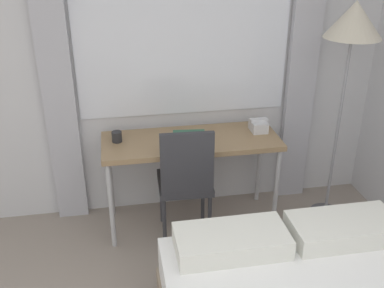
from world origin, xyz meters
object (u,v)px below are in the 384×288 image
Objects in this scene: standing_lamp at (353,31)px; mug at (117,137)px; telephone at (258,126)px; desk at (191,146)px; book at (189,135)px; desk_chair at (186,178)px.

standing_lamp reaches higher than mug.
mug is (-1.70, 0.16, -0.76)m from standing_lamp.
desk is at bearing -174.32° from telephone.
standing_lamp is at bearing -5.51° from desk.
standing_lamp is 11.54× the size of telephone.
book is at bearing -0.91° from mug.
standing_lamp is (1.23, 0.11, 1.01)m from desk_chair.
mug is at bearing -179.74° from telephone.
desk is 0.57m from telephone.
telephone is 1.87× the size of mug.
telephone is at bearing 1.41° from book.
book reaches higher than desk.
desk_chair is (-0.08, -0.22, -0.15)m from desk.
desk_chair is at bearing -110.24° from desk.
mug is (-0.55, 0.01, 0.03)m from book.
desk_chair is 1.59m from standing_lamp.
desk_chair is at bearing -29.04° from mug.
book is 0.55m from mug.
telephone reaches higher than desk.
desk_chair reaches higher than desk.
desk_chair is 0.35m from book.
standing_lamp is 6.65× the size of book.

